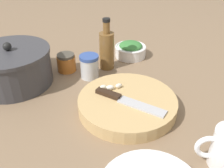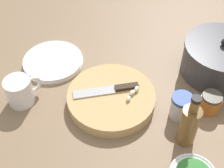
{
  "view_description": "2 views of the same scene",
  "coord_description": "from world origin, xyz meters",
  "px_view_note": "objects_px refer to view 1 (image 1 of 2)",
  "views": [
    {
      "loc": [
        -0.56,
        0.19,
        0.48
      ],
      "look_at": [
        0.02,
        0.01,
        0.09
      ],
      "focal_mm": 40.0,
      "sensor_mm": 36.0,
      "label": 1
    },
    {
      "loc": [
        0.36,
        -0.62,
        0.82
      ],
      "look_at": [
        -0.01,
        -0.01,
        0.07
      ],
      "focal_mm": 50.0,
      "sensor_mm": 36.0,
      "label": 2
    }
  ],
  "objects_px": {
    "cutting_board": "(128,104)",
    "spice_jar": "(89,66)",
    "honey_jar": "(66,63)",
    "stock_pot": "(12,67)",
    "herb_bowl": "(131,50)",
    "garlic_cloves": "(110,87)",
    "oil_bottle": "(107,49)",
    "chef_knife": "(125,100)"
  },
  "relations": [
    {
      "from": "cutting_board",
      "to": "spice_jar",
      "type": "distance_m",
      "value": 0.23
    },
    {
      "from": "honey_jar",
      "to": "stock_pot",
      "type": "relative_size",
      "value": 0.26
    },
    {
      "from": "stock_pot",
      "to": "herb_bowl",
      "type": "bearing_deg",
      "value": -80.07
    },
    {
      "from": "garlic_cloves",
      "to": "herb_bowl",
      "type": "bearing_deg",
      "value": -31.87
    },
    {
      "from": "garlic_cloves",
      "to": "herb_bowl",
      "type": "height_order",
      "value": "herb_bowl"
    },
    {
      "from": "garlic_cloves",
      "to": "spice_jar",
      "type": "height_order",
      "value": "spice_jar"
    },
    {
      "from": "cutting_board",
      "to": "oil_bottle",
      "type": "xyz_separation_m",
      "value": [
        0.28,
        -0.01,
        0.06
      ]
    },
    {
      "from": "cutting_board",
      "to": "chef_knife",
      "type": "relative_size",
      "value": 1.62
    },
    {
      "from": "stock_pot",
      "to": "garlic_cloves",
      "type": "bearing_deg",
      "value": -123.75
    },
    {
      "from": "spice_jar",
      "to": "honey_jar",
      "type": "xyz_separation_m",
      "value": [
        0.07,
        0.07,
        -0.01
      ]
    },
    {
      "from": "cutting_board",
      "to": "spice_jar",
      "type": "xyz_separation_m",
      "value": [
        0.22,
        0.07,
        0.02
      ]
    },
    {
      "from": "spice_jar",
      "to": "oil_bottle",
      "type": "relative_size",
      "value": 0.44
    },
    {
      "from": "garlic_cloves",
      "to": "spice_jar",
      "type": "bearing_deg",
      "value": 10.99
    },
    {
      "from": "cutting_board",
      "to": "honey_jar",
      "type": "distance_m",
      "value": 0.33
    },
    {
      "from": "herb_bowl",
      "to": "spice_jar",
      "type": "xyz_separation_m",
      "value": [
        -0.12,
        0.2,
        0.01
      ]
    },
    {
      "from": "spice_jar",
      "to": "stock_pot",
      "type": "height_order",
      "value": "stock_pot"
    },
    {
      "from": "garlic_cloves",
      "to": "herb_bowl",
      "type": "xyz_separation_m",
      "value": [
        0.28,
        -0.17,
        -0.02
      ]
    },
    {
      "from": "chef_knife",
      "to": "spice_jar",
      "type": "distance_m",
      "value": 0.24
    },
    {
      "from": "garlic_cloves",
      "to": "stock_pot",
      "type": "bearing_deg",
      "value": 56.25
    },
    {
      "from": "spice_jar",
      "to": "honey_jar",
      "type": "bearing_deg",
      "value": 44.66
    },
    {
      "from": "chef_knife",
      "to": "oil_bottle",
      "type": "height_order",
      "value": "oil_bottle"
    },
    {
      "from": "herb_bowl",
      "to": "spice_jar",
      "type": "height_order",
      "value": "spice_jar"
    },
    {
      "from": "spice_jar",
      "to": "oil_bottle",
      "type": "height_order",
      "value": "oil_bottle"
    },
    {
      "from": "cutting_board",
      "to": "stock_pot",
      "type": "xyz_separation_m",
      "value": [
        0.26,
        0.33,
        0.04
      ]
    },
    {
      "from": "herb_bowl",
      "to": "cutting_board",
      "type": "bearing_deg",
      "value": 158.46
    },
    {
      "from": "cutting_board",
      "to": "herb_bowl",
      "type": "xyz_separation_m",
      "value": [
        0.34,
        -0.14,
        0.01
      ]
    },
    {
      "from": "chef_knife",
      "to": "garlic_cloves",
      "type": "xyz_separation_m",
      "value": [
        0.07,
        0.02,
        0.0
      ]
    },
    {
      "from": "garlic_cloves",
      "to": "honey_jar",
      "type": "height_order",
      "value": "honey_jar"
    },
    {
      "from": "cutting_board",
      "to": "oil_bottle",
      "type": "bearing_deg",
      "value": -2.57
    },
    {
      "from": "garlic_cloves",
      "to": "oil_bottle",
      "type": "bearing_deg",
      "value": -13.25
    },
    {
      "from": "cutting_board",
      "to": "herb_bowl",
      "type": "distance_m",
      "value": 0.37
    },
    {
      "from": "chef_knife",
      "to": "spice_jar",
      "type": "height_order",
      "value": "spice_jar"
    },
    {
      "from": "stock_pot",
      "to": "chef_knife",
      "type": "bearing_deg",
      "value": -130.32
    },
    {
      "from": "cutting_board",
      "to": "garlic_cloves",
      "type": "xyz_separation_m",
      "value": [
        0.07,
        0.04,
        0.03
      ]
    },
    {
      "from": "cutting_board",
      "to": "stock_pot",
      "type": "height_order",
      "value": "stock_pot"
    },
    {
      "from": "chef_knife",
      "to": "herb_bowl",
      "type": "height_order",
      "value": "herb_bowl"
    },
    {
      "from": "spice_jar",
      "to": "herb_bowl",
      "type": "bearing_deg",
      "value": -59.4
    },
    {
      "from": "herb_bowl",
      "to": "spice_jar",
      "type": "bearing_deg",
      "value": 120.6
    },
    {
      "from": "herb_bowl",
      "to": "stock_pot",
      "type": "height_order",
      "value": "stock_pot"
    },
    {
      "from": "herb_bowl",
      "to": "chef_knife",
      "type": "bearing_deg",
      "value": 157.15
    },
    {
      "from": "spice_jar",
      "to": "chef_knife",
      "type": "bearing_deg",
      "value": -166.6
    },
    {
      "from": "herb_bowl",
      "to": "stock_pot",
      "type": "relative_size",
      "value": 0.48
    }
  ]
}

